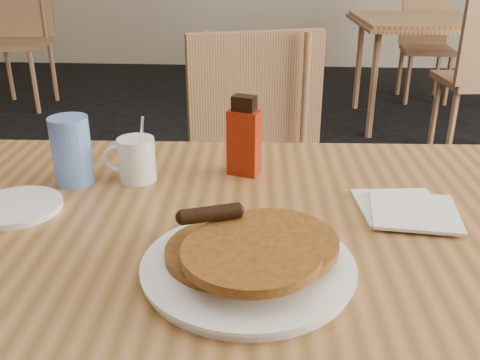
{
  "coord_description": "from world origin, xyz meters",
  "views": [
    {
      "loc": [
        0.1,
        -0.84,
        1.2
      ],
      "look_at": [
        0.04,
        0.03,
        0.82
      ],
      "focal_mm": 40.0,
      "sensor_mm": 36.0,
      "label": 1
    }
  ],
  "objects_px": {
    "main_table": "(226,245)",
    "chair_main_far": "(254,163)",
    "neighbor_table": "(455,24)",
    "chair_wall_extra": "(19,26)",
    "chair_neighbor_far": "(426,36)",
    "coffee_mug": "(136,158)",
    "pancake_plate": "(249,259)",
    "syrup_bottle": "(244,139)",
    "blue_tumbler": "(72,151)"
  },
  "relations": [
    {
      "from": "chair_main_far",
      "to": "neighbor_table",
      "type": "bearing_deg",
      "value": 43.18
    },
    {
      "from": "chair_neighbor_far",
      "to": "chair_wall_extra",
      "type": "distance_m",
      "value": 3.29
    },
    {
      "from": "chair_main_far",
      "to": "chair_neighbor_far",
      "type": "bearing_deg",
      "value": 49.19
    },
    {
      "from": "chair_neighbor_far",
      "to": "neighbor_table",
      "type": "bearing_deg",
      "value": -87.1
    },
    {
      "from": "chair_neighbor_far",
      "to": "blue_tumbler",
      "type": "height_order",
      "value": "blue_tumbler"
    },
    {
      "from": "chair_wall_extra",
      "to": "pancake_plate",
      "type": "bearing_deg",
      "value": -68.77
    },
    {
      "from": "chair_main_far",
      "to": "main_table",
      "type": "bearing_deg",
      "value": -109.55
    },
    {
      "from": "chair_wall_extra",
      "to": "neighbor_table",
      "type": "bearing_deg",
      "value": -14.21
    },
    {
      "from": "chair_wall_extra",
      "to": "coffee_mug",
      "type": "height_order",
      "value": "chair_wall_extra"
    },
    {
      "from": "main_table",
      "to": "chair_wall_extra",
      "type": "height_order",
      "value": "chair_wall_extra"
    },
    {
      "from": "chair_neighbor_far",
      "to": "chair_main_far",
      "type": "bearing_deg",
      "value": -109.02
    },
    {
      "from": "pancake_plate",
      "to": "blue_tumbler",
      "type": "xyz_separation_m",
      "value": [
        -0.38,
        0.31,
        0.05
      ]
    },
    {
      "from": "main_table",
      "to": "chair_neighbor_far",
      "type": "bearing_deg",
      "value": 70.95
    },
    {
      "from": "chair_neighbor_far",
      "to": "syrup_bottle",
      "type": "height_order",
      "value": "syrup_bottle"
    },
    {
      "from": "chair_main_far",
      "to": "syrup_bottle",
      "type": "height_order",
      "value": "chair_main_far"
    },
    {
      "from": "coffee_mug",
      "to": "blue_tumbler",
      "type": "bearing_deg",
      "value": -175.66
    },
    {
      "from": "chair_wall_extra",
      "to": "coffee_mug",
      "type": "distance_m",
      "value": 3.65
    },
    {
      "from": "blue_tumbler",
      "to": "syrup_bottle",
      "type": "bearing_deg",
      "value": 11.36
    },
    {
      "from": "coffee_mug",
      "to": "chair_wall_extra",
      "type": "bearing_deg",
      "value": 113.33
    },
    {
      "from": "syrup_bottle",
      "to": "blue_tumbler",
      "type": "height_order",
      "value": "syrup_bottle"
    },
    {
      "from": "chair_main_far",
      "to": "chair_wall_extra",
      "type": "relative_size",
      "value": 0.94
    },
    {
      "from": "pancake_plate",
      "to": "chair_neighbor_far",
      "type": "bearing_deg",
      "value": 72.25
    },
    {
      "from": "chair_neighbor_far",
      "to": "pancake_plate",
      "type": "bearing_deg",
      "value": -103.94
    },
    {
      "from": "main_table",
      "to": "syrup_bottle",
      "type": "relative_size",
      "value": 8.03
    },
    {
      "from": "coffee_mug",
      "to": "blue_tumbler",
      "type": "xyz_separation_m",
      "value": [
        -0.12,
        -0.02,
        0.02
      ]
    },
    {
      "from": "main_table",
      "to": "neighbor_table",
      "type": "xyz_separation_m",
      "value": [
        1.3,
        3.05,
        0.0
      ]
    },
    {
      "from": "main_table",
      "to": "pancake_plate",
      "type": "relative_size",
      "value": 4.29
    },
    {
      "from": "chair_wall_extra",
      "to": "blue_tumbler",
      "type": "distance_m",
      "value": 3.61
    },
    {
      "from": "main_table",
      "to": "chair_main_far",
      "type": "relative_size",
      "value": 1.43
    },
    {
      "from": "neighbor_table",
      "to": "coffee_mug",
      "type": "xyz_separation_m",
      "value": [
        -1.5,
        -2.86,
        0.09
      ]
    },
    {
      "from": "chair_wall_extra",
      "to": "pancake_plate",
      "type": "distance_m",
      "value": 4.06
    },
    {
      "from": "chair_wall_extra",
      "to": "pancake_plate",
      "type": "height_order",
      "value": "chair_wall_extra"
    },
    {
      "from": "blue_tumbler",
      "to": "coffee_mug",
      "type": "bearing_deg",
      "value": 9.64
    },
    {
      "from": "neighbor_table",
      "to": "coffee_mug",
      "type": "relative_size",
      "value": 9.71
    },
    {
      "from": "main_table",
      "to": "coffee_mug",
      "type": "xyz_separation_m",
      "value": [
        -0.2,
        0.19,
        0.09
      ]
    },
    {
      "from": "chair_wall_extra",
      "to": "blue_tumbler",
      "type": "bearing_deg",
      "value": -71.56
    },
    {
      "from": "blue_tumbler",
      "to": "chair_wall_extra",
      "type": "bearing_deg",
      "value": 116.73
    },
    {
      "from": "neighbor_table",
      "to": "chair_wall_extra",
      "type": "relative_size",
      "value": 1.35
    },
    {
      "from": "main_table",
      "to": "chair_wall_extra",
      "type": "bearing_deg",
      "value": 119.93
    },
    {
      "from": "neighbor_table",
      "to": "chair_main_far",
      "type": "relative_size",
      "value": 1.44
    },
    {
      "from": "syrup_bottle",
      "to": "pancake_plate",
      "type": "bearing_deg",
      "value": -67.66
    },
    {
      "from": "main_table",
      "to": "syrup_bottle",
      "type": "height_order",
      "value": "syrup_bottle"
    },
    {
      "from": "pancake_plate",
      "to": "syrup_bottle",
      "type": "xyz_separation_m",
      "value": [
        -0.03,
        0.38,
        0.05
      ]
    },
    {
      "from": "chair_main_far",
      "to": "chair_neighbor_far",
      "type": "distance_m",
      "value": 3.33
    },
    {
      "from": "neighbor_table",
      "to": "chair_neighbor_far",
      "type": "distance_m",
      "value": 0.77
    },
    {
      "from": "main_table",
      "to": "chair_main_far",
      "type": "distance_m",
      "value": 0.74
    },
    {
      "from": "neighbor_table",
      "to": "chair_main_far",
      "type": "height_order",
      "value": "chair_main_far"
    },
    {
      "from": "coffee_mug",
      "to": "neighbor_table",
      "type": "bearing_deg",
      "value": 57.03
    },
    {
      "from": "main_table",
      "to": "blue_tumbler",
      "type": "height_order",
      "value": "blue_tumbler"
    },
    {
      "from": "chair_main_far",
      "to": "pancake_plate",
      "type": "xyz_separation_m",
      "value": [
        0.03,
        -0.88,
        0.2
      ]
    }
  ]
}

